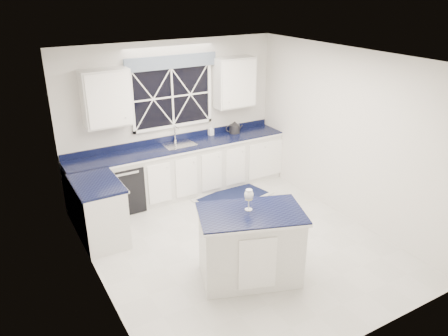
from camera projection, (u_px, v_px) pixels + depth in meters
ground at (238, 244)px, 6.47m from camera, size 4.50×4.50×0.00m
back_wall at (172, 118)px, 7.74m from camera, size 4.00×0.10×2.70m
base_cabinets at (168, 178)px, 7.56m from camera, size 3.99×1.60×0.90m
countertop at (180, 146)px, 7.66m from camera, size 3.98×0.64×0.04m
dishwasher at (122, 186)px, 7.36m from camera, size 0.60×0.58×0.82m
window at (172, 92)px, 7.51m from camera, size 1.65×0.09×1.26m
upper_cabinets at (175, 90)px, 7.38m from camera, size 3.10×0.34×0.90m
faucet at (175, 133)px, 7.75m from camera, size 0.05×0.20×0.30m
island at (250, 245)px, 5.56m from camera, size 1.48×1.17×0.97m
rug at (233, 196)px, 7.88m from camera, size 1.47×1.07×0.02m
kettle at (234, 128)px, 8.24m from camera, size 0.31×0.25×0.23m
wine_glass at (249, 196)px, 5.35m from camera, size 0.12×0.12×0.28m
soap_bottle at (211, 130)px, 8.13m from camera, size 0.09×0.09×0.19m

